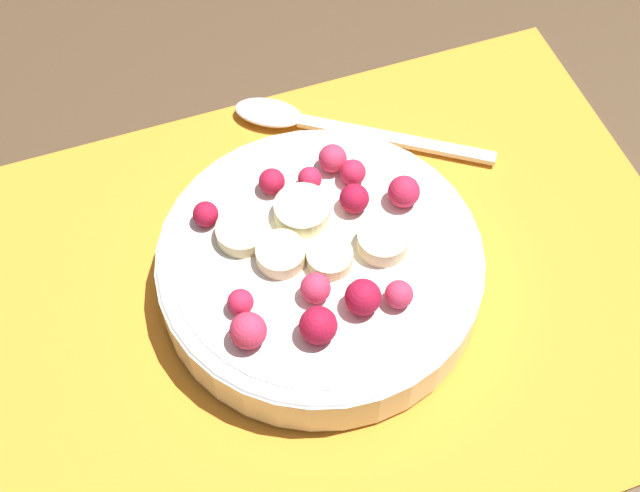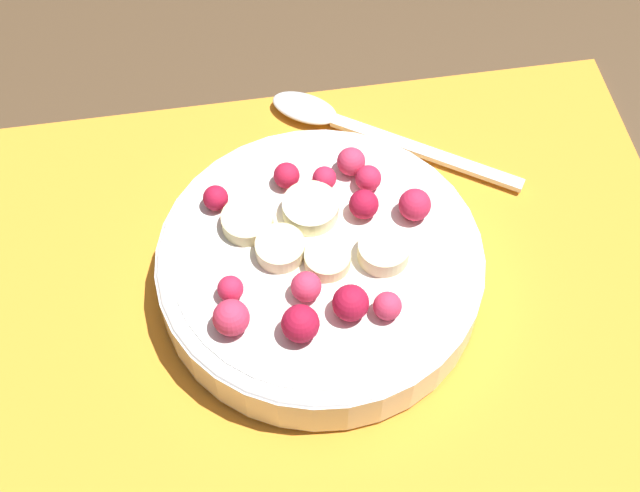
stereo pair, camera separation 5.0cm
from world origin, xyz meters
The scene contains 4 objects.
ground_plane centered at (0.00, 0.00, 0.00)m, with size 3.00×3.00×0.00m, color #4C3823.
placemat centered at (0.00, 0.00, 0.00)m, with size 0.48×0.33×0.01m.
fruit_bowl centered at (0.01, 0.01, 0.03)m, with size 0.19×0.19×0.05m.
spoon centered at (0.05, 0.13, 0.01)m, with size 0.16×0.11×0.01m.
Camera 2 is at (-0.03, -0.27, 0.47)m, focal length 50.00 mm.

